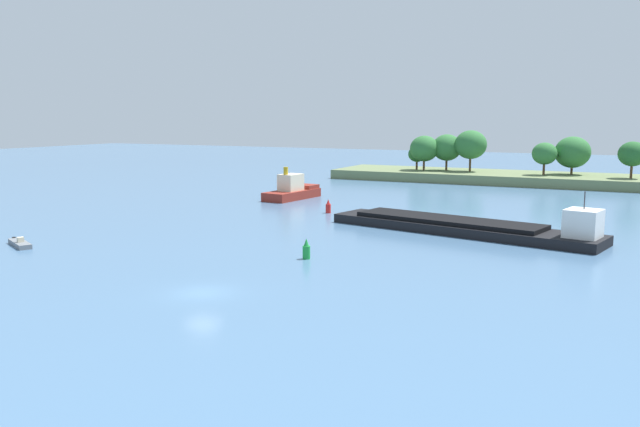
% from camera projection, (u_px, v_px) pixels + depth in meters
% --- Properties ---
extents(ground_plane, '(400.00, 400.00, 0.00)m').
position_uv_depth(ground_plane, '(202.00, 293.00, 47.92)').
color(ground_plane, '#476B8E').
extents(treeline_island, '(97.78, 17.17, 10.15)m').
position_uv_depth(treeline_island, '(562.00, 172.00, 123.06)').
color(treeline_island, '#66754C').
rests_on(treeline_island, ground).
extents(cargo_barge, '(31.48, 12.30, 5.65)m').
position_uv_depth(cargo_barge, '(467.00, 226.00, 71.87)').
color(cargo_barge, black).
rests_on(cargo_barge, ground).
extents(tugboat, '(5.23, 11.17, 5.16)m').
position_uv_depth(tugboat, '(293.00, 190.00, 102.27)').
color(tugboat, maroon).
rests_on(tugboat, ground).
extents(small_motorboat, '(4.88, 3.18, 0.98)m').
position_uv_depth(small_motorboat, '(20.00, 243.00, 65.14)').
color(small_motorboat, slate).
rests_on(small_motorboat, ground).
extents(channel_buoy_red, '(0.70, 0.70, 1.90)m').
position_uv_depth(channel_buoy_red, '(328.00, 207.00, 87.31)').
color(channel_buoy_red, red).
rests_on(channel_buoy_red, ground).
extents(channel_buoy_green, '(0.70, 0.70, 1.90)m').
position_uv_depth(channel_buoy_green, '(306.00, 250.00, 59.24)').
color(channel_buoy_green, green).
rests_on(channel_buoy_green, ground).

